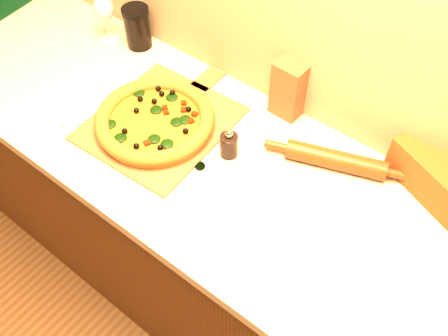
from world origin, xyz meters
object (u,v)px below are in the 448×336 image
pizza (155,120)px  wine_glass (104,10)px  rolling_pin (336,160)px  pizza_peel (164,120)px  pepper_grinder (229,145)px  dark_jar (137,27)px

pizza → wine_glass: bearing=152.7°
rolling_pin → wine_glass: 0.97m
pizza_peel → pizza: pizza is taller
pizza_peel → pepper_grinder: 0.25m
pepper_grinder → wine_glass: size_ratio=0.58×
pizza → pepper_grinder: size_ratio=3.66×
pizza → wine_glass: wine_glass is taller
rolling_pin → pizza: bearing=-158.1°
pizza_peel → rolling_pin: rolling_pin is taller
wine_glass → dark_jar: bearing=20.4°
pepper_grinder → wine_glass: wine_glass is taller
pizza_peel → wine_glass: wine_glass is taller
pepper_grinder → dark_jar: dark_jar is taller
pizza_peel → wine_glass: (-0.45, 0.19, 0.12)m
pizza → pepper_grinder: bearing=12.7°
dark_jar → pepper_grinder: bearing=-20.6°
pizza_peel → wine_glass: 0.50m
wine_glass → dark_jar: 0.13m
pizza_peel → rolling_pin: (0.52, 0.17, 0.02)m
pizza_peel → dark_jar: size_ratio=3.93×
rolling_pin → dark_jar: 0.86m
pepper_grinder → dark_jar: bearing=159.4°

